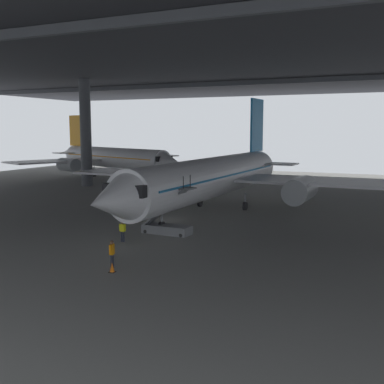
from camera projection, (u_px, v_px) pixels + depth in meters
ground_plane at (179, 222)px, 42.43m from camera, size 110.00×110.00×0.00m
hangar_structure at (230, 60)px, 52.72m from camera, size 121.00×99.00×16.82m
airplane_main at (214, 177)px, 47.19m from camera, size 37.70×39.13×12.15m
boarding_stairs at (168, 225)px, 37.65m from camera, size 4.39×1.65×4.80m
crew_worker_near_nose at (112, 252)px, 28.19m from camera, size 0.28×0.54×1.74m
crew_worker_by_stairs at (122, 230)px, 34.90m from camera, size 0.55×0.25×1.57m
airplane_distant at (112, 158)px, 82.47m from camera, size 33.59×33.48×11.02m
traffic_cone_orange at (112, 268)px, 27.52m from camera, size 0.36×0.36×0.60m
baggage_tug at (292, 197)px, 54.63m from camera, size 1.65×2.39×0.90m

